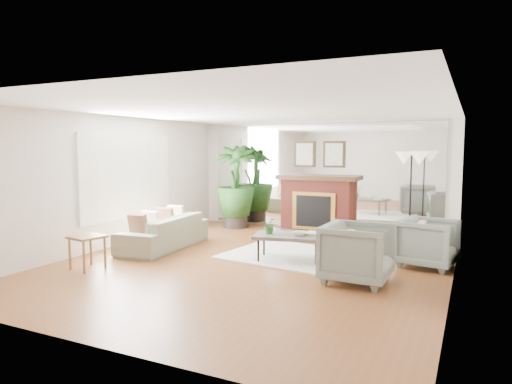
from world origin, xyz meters
The scene contains 18 objects.
ground centered at (0.00, 0.00, 0.00)m, with size 7.00×7.00×0.00m, color brown.
wall_left centered at (-2.99, 0.00, 1.25)m, with size 0.02×7.00×2.50m, color silver.
wall_right centered at (2.99, 0.00, 1.25)m, with size 0.02×7.00×2.50m, color silver.
wall_back centered at (0.00, 3.49, 1.25)m, with size 6.00×0.02×2.50m, color silver.
mirror_panel centered at (0.00, 3.47, 1.25)m, with size 5.40×0.04×2.40m, color silver.
window_panel centered at (-2.96, 0.40, 1.35)m, with size 0.04×2.40×1.50m, color #B2E09E.
fireplace centered at (0.00, 3.26, 0.66)m, with size 1.85×0.83×2.05m.
area_rug centered at (0.59, 0.74, 0.01)m, with size 2.60×1.86×0.03m, color white.
coffee_table centered at (0.47, 0.39, 0.42)m, with size 1.25×0.90×0.45m.
sofa centered at (-2.05, 0.32, 0.31)m, with size 2.10×0.82×0.61m, color gray.
armchair_back centered at (2.60, 1.00, 0.39)m, with size 0.83×0.85×0.78m, color gray.
armchair_front centered at (1.78, -0.32, 0.42)m, with size 0.90×0.92×0.84m, color gray.
side_table centered at (-2.19, -1.44, 0.45)m, with size 0.54×0.54×0.53m.
potted_ficus centered at (-1.90, 2.91, 1.05)m, with size 1.22×1.22×1.96m.
floor_lamp centered at (2.16, 2.24, 1.56)m, with size 0.59×0.33×1.83m.
tabletop_plant centered at (0.15, 0.32, 0.59)m, with size 0.24×0.21×0.27m, color #316625.
fruit_bowl centered at (0.66, 0.38, 0.48)m, with size 0.25×0.25×0.06m, color brown.
book centered at (0.70, 0.63, 0.46)m, with size 0.22×0.30×0.02m, color brown.
Camera 1 is at (3.21, -6.61, 1.89)m, focal length 32.00 mm.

